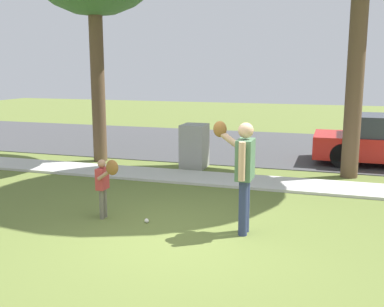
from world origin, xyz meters
name	(u,v)px	position (x,y,z in m)	size (l,w,h in m)	color
ground_plane	(230,182)	(0.00, 3.50, 0.00)	(48.00, 48.00, 0.00)	olive
sidewalk_strip	(231,180)	(0.00, 3.60, 0.03)	(36.00, 1.20, 0.06)	beige
road_surface	(264,146)	(0.00, 8.60, 0.01)	(36.00, 6.80, 0.02)	#424244
person_adult	(243,166)	(0.90, 0.41, 1.08)	(0.70, 0.65, 1.76)	navy
person_child	(105,180)	(-1.46, 0.35, 0.70)	(0.46, 0.41, 1.08)	#6B6656
baseball	(147,221)	(-0.72, 0.38, 0.04)	(0.07, 0.07, 0.07)	white
utility_cabinet	(194,146)	(-1.25, 4.79, 0.57)	(0.62, 0.73, 1.14)	gray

